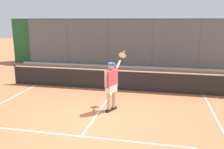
{
  "coord_description": "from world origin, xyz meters",
  "views": [
    {
      "loc": [
        -2.15,
        6.99,
        3.3
      ],
      "look_at": [
        -0.17,
        -2.4,
        1.05
      ],
      "focal_mm": 38.2,
      "sensor_mm": 36.0,
      "label": 1
    }
  ],
  "objects": [
    {
      "name": "ground_plane",
      "position": [
        0.0,
        0.0,
        0.0
      ],
      "size": [
        60.0,
        60.0,
        0.0
      ],
      "primitive_type": "plane",
      "color": "#B76B42"
    },
    {
      "name": "tennis_player",
      "position": [
        -0.42,
        -1.1,
        1.07
      ],
      "size": [
        0.62,
        1.41,
        2.09
      ],
      "rotation": [
        0.0,
        0.0,
        -2.04
      ],
      "color": "black",
      "rests_on": "ground"
    },
    {
      "name": "tennis_net",
      "position": [
        0.0,
        -3.72,
        0.49
      ],
      "size": [
        10.51,
        0.09,
        1.07
      ],
      "color": "#2D2D2D",
      "rests_on": "ground"
    },
    {
      "name": "tennis_ball_mid_court",
      "position": [
        -0.58,
        -3.06,
        0.03
      ],
      "size": [
        0.07,
        0.07,
        0.07
      ],
      "primitive_type": "sphere",
      "color": "#CCDB33",
      "rests_on": "ground"
    },
    {
      "name": "court_line_markings",
      "position": [
        0.0,
        1.4,
        0.0
      ],
      "size": [
        8.18,
        8.7,
        0.01
      ],
      "color": "white",
      "rests_on": "ground"
    },
    {
      "name": "fence_backdrop",
      "position": [
        0.0,
        -9.77,
        1.65
      ],
      "size": [
        18.03,
        1.37,
        3.32
      ],
      "color": "#565B60",
      "rests_on": "ground"
    }
  ]
}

